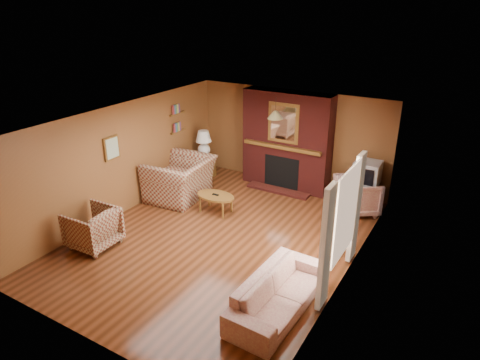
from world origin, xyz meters
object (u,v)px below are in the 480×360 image
Objects in this scene: floral_armchair at (357,195)px; side_table at (204,166)px; table_lamp at (204,142)px; floral_sofa at (279,293)px; coffee_table at (216,197)px; fireplace at (287,141)px; crt_tv at (367,173)px; plaid_loveseat at (180,179)px; tv_stand at (364,195)px; plaid_armchair at (93,228)px.

floral_armchair is 1.46× the size of side_table.
floral_armchair is 1.31× the size of table_lamp.
floral_sofa is 3.43m from coffee_table.
fireplace is 2.36m from coffee_table.
fireplace is at bearing 14.29° from table_lamp.
crt_tv is at bearing 34.61° from coffee_table.
floral_armchair is 0.98× the size of coffee_table.
coffee_table is at bearing -108.78° from fireplace.
floral_sofa is (3.75, -2.43, -0.18)m from plaid_loveseat.
floral_sofa is 3.41× the size of tv_stand.
plaid_loveseat reaches higher than floral_sofa.
plaid_loveseat is 4.47m from floral_sofa.
tv_stand is (4.15, 0.35, -0.01)m from side_table.
fireplace reaches higher than plaid_armchair.
plaid_loveseat reaches higher than tv_stand.
plaid_armchair is at bearing -7.53° from plaid_loveseat.
tv_stand is at bearing 108.21° from plaid_loveseat.
floral_armchair is (3.82, 1.37, -0.08)m from plaid_loveseat.
crt_tv is at bearing 4.74° from side_table.
coffee_table is 1.33× the size of table_lamp.
side_table is at bearing -174.79° from plaid_loveseat.
coffee_table is 3.39m from crt_tv.
tv_stand reaches higher than coffee_table.
plaid_armchair is at bearing 99.80° from floral_armchair.
side_table is at bearing 131.59° from coffee_table.
fireplace is 4.06× the size of tv_stand.
coffee_table is at bearing -145.39° from crt_tv.
crt_tv is at bearing -95.95° from tv_stand.
crt_tv is at bearing 0.25° from floral_sofa.
fireplace is 1.63× the size of plaid_loveseat.
floral_armchair reaches higher than plaid_armchair.
crt_tv reaches higher than floral_armchair.
fireplace is at bearing 26.10° from floral_sofa.
side_table is (-4.07, -0.03, -0.10)m from floral_armchair.
fireplace is 2.68× the size of coffee_table.
side_table is 0.68m from table_lamp.
table_lamp is at bearing 135.00° from side_table.
floral_armchair is 3.12m from coffee_table.
plaid_loveseat is 4.27m from crt_tv.
fireplace is 4.80m from floral_sofa.
tv_stand is (2.76, 1.91, -0.07)m from coffee_table.
floral_armchair is 0.55m from crt_tv.
fireplace is at bearing 174.70° from crt_tv.
side_table is (-4.00, 3.78, 0.01)m from floral_sofa.
floral_sofa is 4.16m from crt_tv.
floral_sofa is at bearing 90.58° from plaid_armchair.
coffee_table is at bearing 52.01° from floral_sofa.
table_lamp is 1.20× the size of crt_tv.
fireplace is 2.84× the size of plaid_armchair.
table_lamp is at bearing 48.95° from floral_sofa.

